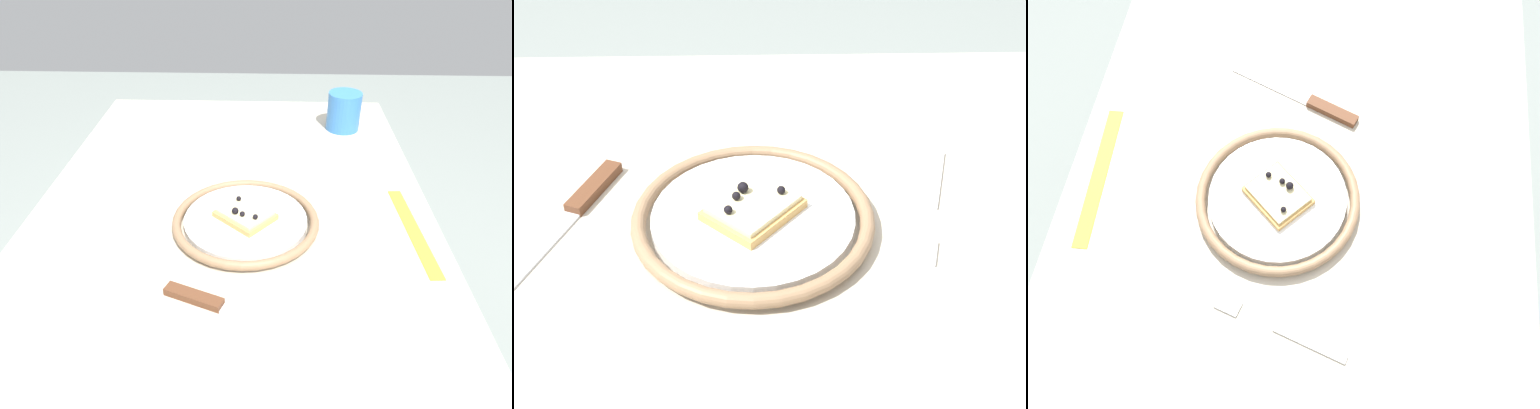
% 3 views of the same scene
% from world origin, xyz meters
% --- Properties ---
extents(dining_table, '(1.18, 0.73, 0.72)m').
position_xyz_m(dining_table, '(0.00, 0.00, 0.63)').
color(dining_table, '#BCB29E').
rests_on(dining_table, ground_plane).
extents(plate, '(0.25, 0.25, 0.02)m').
position_xyz_m(plate, '(-0.01, 0.03, 0.74)').
color(plate, white).
rests_on(plate, dining_table).
extents(pizza_slice_near, '(0.11, 0.12, 0.03)m').
position_xyz_m(pizza_slice_near, '(-0.01, 0.03, 0.75)').
color(pizza_slice_near, tan).
rests_on(pizza_slice_near, plate).
extents(knife, '(0.11, 0.23, 0.01)m').
position_xyz_m(knife, '(0.18, -0.01, 0.73)').
color(knife, silver).
rests_on(knife, dining_table).
extents(fork, '(0.07, 0.20, 0.00)m').
position_xyz_m(fork, '(-0.21, -0.00, 0.73)').
color(fork, silver).
rests_on(fork, dining_table).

